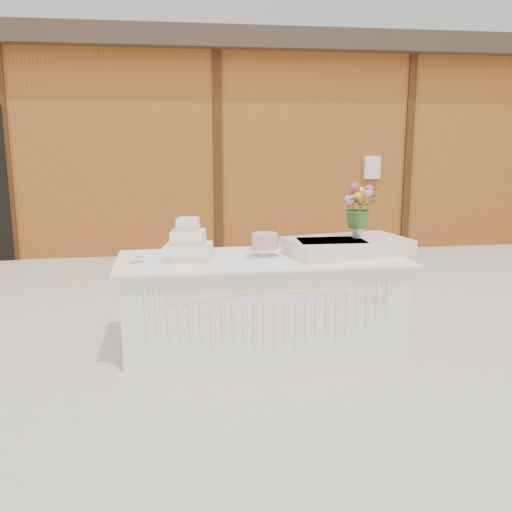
% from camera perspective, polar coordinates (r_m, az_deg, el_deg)
% --- Properties ---
extents(ground, '(80.00, 80.00, 0.00)m').
position_cam_1_polar(ground, '(5.00, 0.53, -8.80)').
color(ground, beige).
rests_on(ground, ground).
extents(barn, '(12.60, 4.60, 3.30)m').
position_cam_1_polar(barn, '(10.64, -4.87, 11.30)').
color(barn, '#984E1F').
rests_on(barn, ground).
extents(cake_table, '(2.40, 1.00, 0.77)m').
position_cam_1_polar(cake_table, '(4.87, 0.55, -4.56)').
color(cake_table, white).
rests_on(cake_table, ground).
extents(wedding_cake, '(0.44, 0.44, 0.34)m').
position_cam_1_polar(wedding_cake, '(4.76, -6.78, 1.12)').
color(wedding_cake, white).
rests_on(wedding_cake, cake_table).
extents(pink_cake_stand, '(0.28, 0.28, 0.20)m').
position_cam_1_polar(pink_cake_stand, '(4.78, 0.89, 1.23)').
color(pink_cake_stand, white).
rests_on(pink_cake_stand, cake_table).
extents(satin_runner, '(1.13, 0.79, 0.13)m').
position_cam_1_polar(satin_runner, '(5.00, 9.05, 0.99)').
color(satin_runner, '#FBD5CA').
rests_on(satin_runner, cake_table).
extents(flower_vase, '(0.10, 0.10, 0.14)m').
position_cam_1_polar(flower_vase, '(5.04, 10.16, 2.59)').
color(flower_vase, silver).
rests_on(flower_vase, satin_runner).
extents(bouquet, '(0.39, 0.36, 0.36)m').
position_cam_1_polar(bouquet, '(5.01, 10.27, 5.40)').
color(bouquet, '#386227').
rests_on(bouquet, flower_vase).
extents(loose_flowers, '(0.15, 0.33, 0.02)m').
position_cam_1_polar(loose_flowers, '(4.79, -12.10, -0.29)').
color(loose_flowers, '#D17F95').
rests_on(loose_flowers, cake_table).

